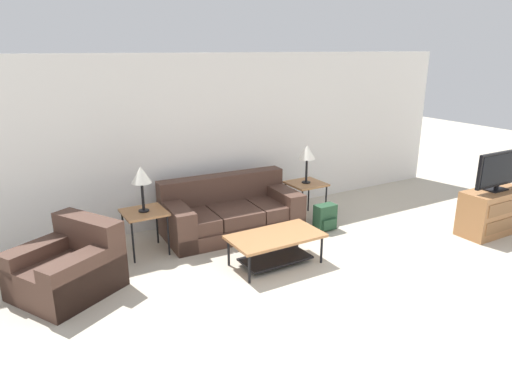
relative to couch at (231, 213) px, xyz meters
name	(u,v)px	position (x,y,z in m)	size (l,w,h in m)	color
ground_plane	(392,322)	(0.31, -2.97, -0.29)	(24.00, 24.00, 0.00)	beige
wall_back	(226,137)	(0.31, 0.71, 1.01)	(9.05, 0.06, 2.60)	white
couch	(231,213)	(0.00, 0.00, 0.00)	(2.05, 1.08, 0.82)	#4C3328
armchair	(69,268)	(-2.40, -0.65, -0.01)	(1.32, 1.30, 0.80)	#4C3328
coffee_table	(275,243)	(-0.01, -1.26, 0.01)	(1.19, 0.65, 0.40)	#A87042
side_table_left	(144,215)	(-1.33, -0.08, 0.25)	(0.55, 0.55, 0.60)	#A87042
side_table_right	(306,186)	(1.33, -0.08, 0.25)	(0.55, 0.55, 0.60)	#A87042
table_lamp_left	(141,176)	(-1.33, -0.08, 0.79)	(0.27, 0.27, 0.61)	black
table_lamp_right	(307,153)	(1.33, -0.08, 0.79)	(0.27, 0.27, 0.61)	black
tv_console	(492,212)	(3.35, -2.01, 0.04)	(1.07, 0.47, 0.67)	#A87042
television	(499,170)	(3.35, -2.01, 0.69)	(0.95, 0.20, 0.58)	black
backpack	(325,218)	(1.28, -0.65, -0.10)	(0.33, 0.27, 0.40)	#23472D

